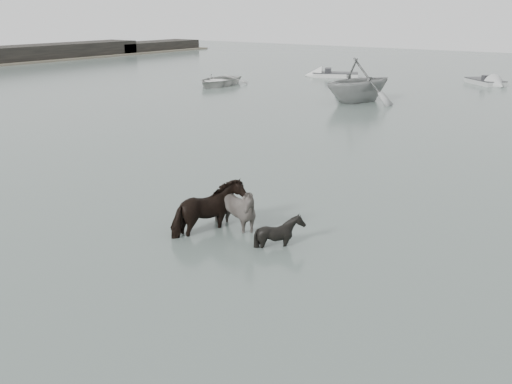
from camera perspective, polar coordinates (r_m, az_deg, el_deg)
ground at (r=15.06m, az=1.30°, el=-3.91°), size 140.00×140.00×0.00m
pony_pinto at (r=14.88m, az=-2.38°, el=-1.01°), size 1.94×1.10×1.55m
pony_dark at (r=14.72m, az=-4.63°, el=-0.94°), size 1.72×1.92×1.71m
pony_black at (r=13.96m, az=2.39°, el=-3.24°), size 1.09×0.99×1.13m
rowboat_lead at (r=44.06m, az=-3.78°, el=11.23°), size 4.12×5.25×0.99m
rowboat_trail at (r=36.52m, az=10.28°, el=11.07°), size 6.04×6.52×2.84m
skiff_outer at (r=49.92m, az=7.96°, el=11.74°), size 5.41×3.76×0.75m
skiff_mid at (r=48.04m, az=21.96°, el=10.41°), size 4.48×4.42×0.75m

